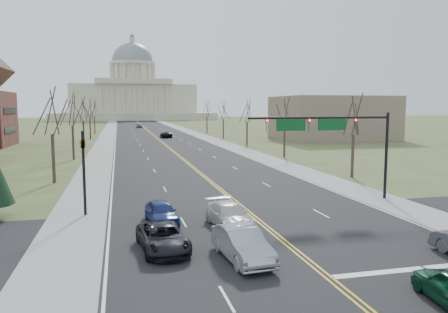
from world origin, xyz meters
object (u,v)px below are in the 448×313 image
car_sb_outer_lead (163,238)px  car_far_sb (139,126)px  car_sb_inner_second (229,215)px  signal_mast (331,131)px  car_sb_outer_second (161,212)px  signal_left (84,163)px  car_far_nb (166,134)px  car_sb_inner_lead (242,244)px

car_sb_outer_lead → car_far_sb: size_ratio=1.25×
car_sb_inner_second → car_far_sb: bearing=85.1°
car_sb_outer_lead → car_far_sb: (4.93, 134.86, -0.01)m
signal_mast → car_sb_outer_second: size_ratio=2.72×
signal_left → car_far_sb: size_ratio=1.49×
signal_mast → car_sb_inner_second: 12.21m
car_sb_outer_lead → car_sb_outer_second: 5.52m
car_sb_inner_second → signal_mast: bearing=24.2°
car_far_nb → car_sb_inner_second: bearing=86.1°
car_sb_inner_lead → car_sb_outer_lead: bearing=141.8°
car_sb_outer_lead → car_far_nb: 85.62m
signal_left → car_sb_inner_second: bearing=-30.4°
signal_mast → car_sb_inner_lead: bearing=-133.1°
signal_mast → car_sb_outer_second: bearing=-166.0°
car_sb_inner_second → car_sb_outer_second: 4.57m
signal_mast → car_sb_inner_second: size_ratio=2.32×
signal_mast → signal_left: 19.06m
car_sb_outer_second → car_far_nb: size_ratio=0.81×
signal_left → signal_mast: bearing=-0.0°
car_far_nb → car_sb_outer_second: bearing=83.1°
car_sb_outer_second → car_far_nb: (8.74, 79.62, 0.01)m
car_sb_inner_lead → car_sb_inner_second: (0.86, 5.96, -0.07)m
signal_mast → car_far_sb: bearing=94.3°
car_sb_outer_second → car_far_nb: bearing=78.6°
car_sb_outer_lead → car_sb_inner_lead: bearing=-38.2°
car_sb_inner_lead → car_far_nb: size_ratio=0.91×
signal_left → car_sb_inner_second: size_ratio=1.15×
car_sb_outer_lead → car_far_sb: car_sb_outer_lead is taller
signal_left → car_far_nb: 77.45m
signal_mast → car_far_nb: signal_mast is taller
car_sb_outer_second → car_far_sb: 129.43m
car_sb_inner_second → car_sb_outer_second: car_sb_inner_second is taller
car_sb_outer_lead → car_far_nb: car_far_nb is taller
signal_left → car_sb_outer_second: size_ratio=1.35×
signal_mast → car_sb_inner_lead: (-10.61, -11.35, -4.92)m
signal_mast → car_sb_outer_lead: (-14.35, -8.96, -5.05)m
signal_mast → car_sb_inner_second: signal_mast is taller
car_sb_outer_second → car_sb_inner_lead: bearing=-72.5°
car_sb_inner_lead → car_sb_outer_lead: (-3.74, 2.40, -0.13)m
signal_mast → signal_left: size_ratio=2.02×
car_far_nb → car_far_sb: car_far_nb is taller
car_sb_outer_second → car_far_sb: (4.47, 129.36, -0.07)m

